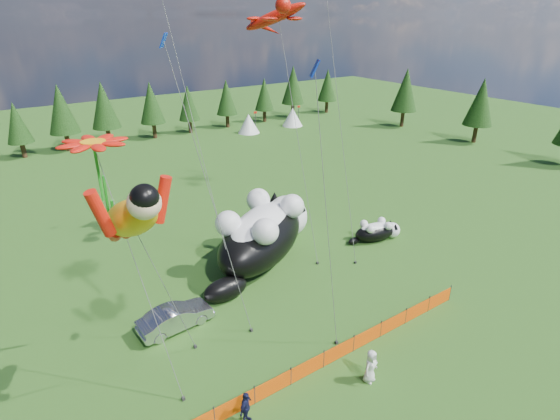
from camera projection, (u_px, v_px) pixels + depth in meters
The scene contains 14 objects.
ground at pixel (274, 341), 23.59m from camera, with size 160.00×160.00×0.00m, color #0B3509.
safety_fence at pixel (308, 368), 21.12m from camera, with size 22.06×0.06×1.10m.
tree_line at pixel (80, 118), 55.89m from camera, with size 90.00×4.00×8.00m, color black, non-canonical shape.
festival_tents at pixel (178, 134), 58.83m from camera, with size 50.00×3.20×2.80m, color white, non-canonical shape.
cat_large at pixel (265, 231), 30.81m from camera, with size 11.24×8.61×4.51m.
cat_small at pixel (377, 231), 33.90m from camera, with size 4.46×2.34×1.63m.
car at pixel (176, 317), 24.34m from camera, with size 1.47×4.22×1.39m, color #BBBBC0.
spectator_c at pixel (246, 408), 18.59m from camera, with size 0.96×0.49×1.63m, color #141637.
spectator_e at pixel (371, 366), 20.70m from camera, with size 0.87×0.56×1.77m, color silver.
superhero_kite at pixel (130, 218), 16.29m from camera, with size 5.33×5.22×11.57m.
gecko_kite at pixel (275, 17), 29.70m from camera, with size 6.48×10.37×17.84m.
flower_kite at pixel (94, 147), 18.17m from camera, with size 3.85×6.35×11.98m.
diamond_kite_a at pixel (171, 64), 19.45m from camera, with size 2.71×3.36×15.84m.
diamond_kite_c at pixel (316, 84), 18.38m from camera, with size 1.40×1.94×14.85m.
Camera 1 is at (-10.17, -15.58, 16.14)m, focal length 28.00 mm.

